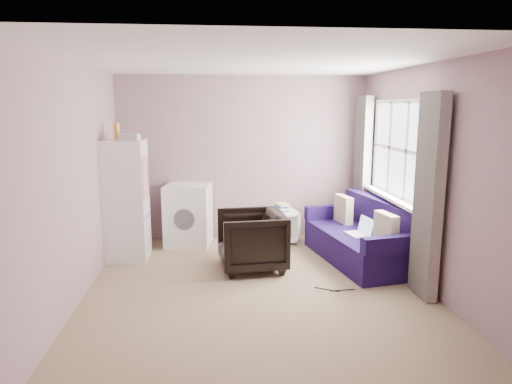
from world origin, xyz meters
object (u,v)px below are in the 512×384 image
Objects in this scene: sofa at (362,239)px; armchair at (251,237)px; washing_machine at (188,213)px; side_table at (282,224)px; fridge at (126,199)px.

armchair is at bearing 175.86° from sofa.
washing_machine reaches higher than side_table.
side_table is 0.31× the size of sofa.
fridge is (-1.63, 0.57, 0.41)m from armchair.
sofa reaches higher than side_table.
sofa is at bearing -44.64° from side_table.
washing_machine is at bearing -148.55° from armchair.
washing_machine reaches higher than armchair.
armchair is 0.42× the size of sofa.
side_table is at bearing 148.48° from armchair.
sofa is (2.34, -0.99, -0.17)m from washing_machine.
sofa is at bearing -14.48° from washing_machine.
washing_machine is 2.55m from sofa.
fridge reaches higher than sofa.
washing_machine is 1.41m from side_table.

